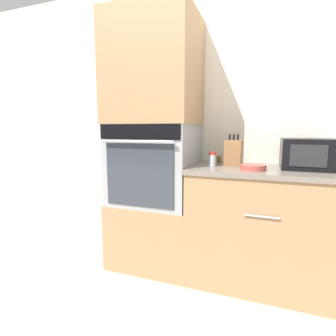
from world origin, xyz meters
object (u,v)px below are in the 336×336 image
object	(u,v)px
wall_oven	(155,164)
knife_block	(233,153)
condiment_jar_near	(219,159)
condiment_jar_mid	(227,158)
microwave	(308,154)
condiment_jar_far	(212,159)
bowl	(253,167)

from	to	relation	value
wall_oven	knife_block	size ratio (longest dim) A/B	2.76
condiment_jar_near	condiment_jar_mid	world-z (taller)	condiment_jar_mid
microwave	condiment_jar_far	size ratio (longest dim) A/B	3.22
bowl	condiment_jar_far	world-z (taller)	condiment_jar_far
condiment_jar_near	condiment_jar_far	distance (m)	0.27
condiment_jar_near	condiment_jar_mid	size ratio (longest dim) A/B	0.74
wall_oven	condiment_jar_far	xyz separation A→B (m)	(0.50, -0.03, 0.06)
knife_block	bowl	bearing A→B (deg)	-49.57
wall_oven	condiment_jar_near	bearing A→B (deg)	25.52
knife_block	condiment_jar_near	size ratio (longest dim) A/B	3.93
condiment_jar_mid	wall_oven	bearing A→B (deg)	-162.32
knife_block	bowl	size ratio (longest dim) A/B	1.38
bowl	condiment_jar_near	xyz separation A→B (m)	(-0.30, 0.36, 0.01)
microwave	condiment_jar_near	size ratio (longest dim) A/B	5.79
knife_block	condiment_jar_mid	distance (m)	0.15
condiment_jar_far	condiment_jar_near	bearing A→B (deg)	88.90
knife_block	condiment_jar_far	world-z (taller)	knife_block
bowl	condiment_jar_near	distance (m)	0.47
knife_block	wall_oven	bearing A→B (deg)	-174.10
bowl	condiment_jar_far	bearing A→B (deg)	163.49
knife_block	condiment_jar_mid	xyz separation A→B (m)	(-0.06, 0.12, -0.06)
bowl	condiment_jar_far	xyz separation A→B (m)	(-0.31, 0.09, 0.04)
microwave	condiment_jar_far	distance (m)	0.68
microwave	knife_block	bearing A→B (deg)	-179.11
wall_oven	condiment_jar_near	distance (m)	0.56
condiment_jar_near	bowl	bearing A→B (deg)	-50.33
condiment_jar_near	condiment_jar_far	size ratio (longest dim) A/B	0.56
condiment_jar_mid	condiment_jar_far	bearing A→B (deg)	-110.67
condiment_jar_mid	condiment_jar_far	xyz separation A→B (m)	(-0.08, -0.22, 0.01)
condiment_jar_far	wall_oven	bearing A→B (deg)	176.42
microwave	condiment_jar_mid	bearing A→B (deg)	169.36
bowl	condiment_jar_near	bearing A→B (deg)	129.67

